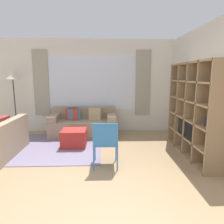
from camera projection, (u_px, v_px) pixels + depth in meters
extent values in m
plane|color=#9E7F5B|center=(80.00, 192.00, 2.89)|extent=(16.00, 16.00, 0.00)
cube|color=silver|center=(93.00, 86.00, 5.93)|extent=(6.00, 0.07, 2.70)
cube|color=silver|center=(93.00, 83.00, 5.87)|extent=(2.64, 0.01, 1.60)
cube|color=#9E9984|center=(41.00, 83.00, 5.80)|extent=(0.44, 0.03, 1.90)
cube|color=#9E9984|center=(143.00, 83.00, 5.91)|extent=(0.44, 0.03, 1.90)
cube|color=silver|center=(200.00, 90.00, 4.35)|extent=(0.07, 4.50, 2.70)
cube|color=slate|center=(52.00, 147.00, 4.72)|extent=(2.31, 2.08, 0.01)
cube|color=silver|center=(203.00, 110.00, 4.13)|extent=(0.02, 1.91, 1.94)
cube|color=#997A56|center=(220.00, 120.00, 3.18)|extent=(0.40, 0.04, 1.94)
cube|color=#997A56|center=(205.00, 114.00, 3.65)|extent=(0.40, 0.04, 1.94)
cube|color=#997A56|center=(194.00, 110.00, 4.12)|extent=(0.40, 0.04, 1.94)
cube|color=#997A56|center=(185.00, 106.00, 4.59)|extent=(0.40, 0.04, 1.94)
cube|color=#997A56|center=(177.00, 104.00, 5.06)|extent=(0.40, 0.04, 1.94)
cube|color=#997A56|center=(190.00, 153.00, 4.29)|extent=(0.40, 1.91, 0.04)
cube|color=#997A56|center=(192.00, 137.00, 4.22)|extent=(0.40, 1.91, 0.04)
cube|color=#997A56|center=(193.00, 119.00, 4.15)|extent=(0.40, 1.91, 0.04)
cube|color=#997A56|center=(194.00, 101.00, 4.08)|extent=(0.40, 1.91, 0.04)
cube|color=#997A56|center=(196.00, 82.00, 4.01)|extent=(0.40, 1.91, 0.04)
cube|color=#997A56|center=(197.00, 63.00, 3.95)|extent=(0.40, 1.91, 0.04)
cube|color=black|center=(186.00, 130.00, 4.11)|extent=(0.04, 0.76, 0.33)
cube|color=black|center=(187.00, 137.00, 4.14)|extent=(0.10, 0.24, 0.03)
cube|color=#388947|center=(181.00, 94.00, 4.78)|extent=(0.09, 0.09, 0.08)
cylinder|color=#2856A8|center=(187.00, 130.00, 4.42)|extent=(0.10, 0.10, 0.14)
cylinder|color=#388947|center=(182.00, 77.00, 4.70)|extent=(0.08, 0.08, 0.14)
cube|color=#232328|center=(209.00, 122.00, 3.47)|extent=(0.12, 0.12, 0.15)
cube|color=orange|center=(189.00, 97.00, 4.30)|extent=(0.12, 0.12, 0.06)
cube|color=#388947|center=(200.00, 78.00, 3.78)|extent=(0.10, 0.10, 0.12)
cylinder|color=orange|center=(208.00, 143.00, 3.50)|extent=(0.10, 0.10, 0.18)
cube|color=gray|center=(83.00, 128.00, 5.62)|extent=(1.82, 0.83, 0.44)
cube|color=gray|center=(84.00, 112.00, 5.87)|extent=(1.82, 0.18, 0.33)
cube|color=gray|center=(55.00, 117.00, 5.54)|extent=(0.24, 0.77, 0.17)
cube|color=gray|center=(111.00, 117.00, 5.59)|extent=(0.24, 0.77, 0.17)
cube|color=#AD3D33|center=(72.00, 114.00, 5.58)|extent=(0.35, 0.16, 0.34)
cube|color=slate|center=(74.00, 114.00, 5.59)|extent=(0.35, 0.15, 0.34)
cube|color=tan|center=(95.00, 114.00, 5.61)|extent=(0.35, 0.16, 0.34)
cube|color=gray|center=(9.00, 128.00, 4.08)|extent=(0.18, 1.52, 0.33)
cube|color=gray|center=(8.00, 125.00, 4.71)|extent=(0.77, 0.24, 0.17)
cube|color=#AD3D33|center=(4.00, 124.00, 4.41)|extent=(0.15, 0.35, 0.34)
cube|color=#A82823|center=(74.00, 138.00, 4.74)|extent=(0.57, 0.52, 0.41)
cylinder|color=black|center=(18.00, 134.00, 5.78)|extent=(0.26, 0.26, 0.02)
cylinder|color=#2D2D30|center=(15.00, 107.00, 5.64)|extent=(0.03, 0.03, 1.54)
cone|color=beige|center=(12.00, 74.00, 5.48)|extent=(0.39, 0.39, 0.26)
cylinder|color=#3375B7|center=(116.00, 150.00, 3.94)|extent=(0.02, 0.02, 0.44)
cylinder|color=#3375B7|center=(95.00, 150.00, 3.93)|extent=(0.02, 0.02, 0.44)
cylinder|color=#3375B7|center=(117.00, 159.00, 3.52)|extent=(0.02, 0.02, 0.44)
cylinder|color=#3375B7|center=(94.00, 159.00, 3.50)|extent=(0.02, 0.02, 0.44)
cube|color=#3375B7|center=(105.00, 142.00, 3.68)|extent=(0.44, 0.46, 0.02)
cube|color=#3375B7|center=(105.00, 135.00, 3.44)|extent=(0.44, 0.02, 0.40)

